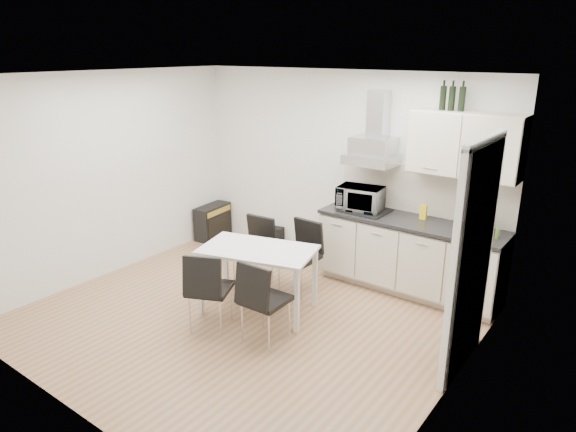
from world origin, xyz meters
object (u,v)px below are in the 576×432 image
(dining_table, at_px, (258,256))
(kitchenette, at_px, (414,227))
(floor_speaker, at_px, (277,238))
(chair_near_left, at_px, (210,290))
(guitar_amp, at_px, (213,221))
(chair_near_right, at_px, (265,301))
(chair_far_left, at_px, (253,254))
(chair_far_right, at_px, (299,258))

(dining_table, bearing_deg, kitchenette, 36.06)
(dining_table, distance_m, floor_speaker, 2.01)
(chair_near_left, bearing_deg, guitar_amp, 109.41)
(chair_near_left, relative_size, chair_near_right, 1.00)
(dining_table, xyz_separation_m, chair_near_left, (-0.16, -0.60, -0.21))
(kitchenette, distance_m, guitar_amp, 3.33)
(chair_far_left, height_order, floor_speaker, chair_far_left)
(chair_far_left, height_order, chair_far_right, same)
(chair_far_right, height_order, floor_speaker, chair_far_right)
(dining_table, height_order, chair_far_left, chair_far_left)
(chair_near_left, xyz_separation_m, guitar_amp, (-1.94, 2.00, -0.18))
(chair_far_left, distance_m, chair_near_left, 1.05)
(chair_far_left, height_order, chair_near_left, same)
(chair_near_right, relative_size, floor_speaker, 2.86)
(chair_far_right, height_order, chair_near_left, same)
(chair_far_left, distance_m, floor_speaker, 1.40)
(guitar_amp, bearing_deg, kitchenette, -4.16)
(chair_far_left, bearing_deg, chair_near_left, 100.45)
(chair_far_left, relative_size, chair_near_left, 1.00)
(floor_speaker, bearing_deg, guitar_amp, 179.16)
(kitchenette, bearing_deg, guitar_amp, -178.52)
(guitar_amp, bearing_deg, dining_table, -39.47)
(dining_table, xyz_separation_m, chair_near_right, (0.46, -0.44, -0.21))
(chair_near_left, bearing_deg, chair_near_right, -10.68)
(dining_table, distance_m, chair_far_left, 0.64)
(floor_speaker, bearing_deg, chair_near_right, -68.65)
(dining_table, height_order, guitar_amp, dining_table)
(kitchenette, bearing_deg, floor_speaker, 175.71)
(dining_table, relative_size, chair_near_right, 1.57)
(floor_speaker, bearing_deg, chair_near_left, -82.99)
(chair_far_right, distance_m, chair_near_left, 1.27)
(floor_speaker, bearing_deg, chair_far_right, -55.90)
(chair_far_left, bearing_deg, guitar_amp, -35.30)
(guitar_amp, bearing_deg, floor_speaker, 7.40)
(chair_near_right, bearing_deg, guitar_amp, 143.13)
(guitar_amp, height_order, floor_speaker, guitar_amp)
(chair_far_right, relative_size, chair_near_right, 1.00)
(chair_near_right, bearing_deg, kitchenette, 68.59)
(chair_far_left, xyz_separation_m, chair_near_left, (0.27, -1.02, 0.00))
(chair_far_right, bearing_deg, chair_far_left, 24.84)
(kitchenette, bearing_deg, chair_far_right, -142.04)
(chair_far_left, relative_size, guitar_amp, 1.36)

